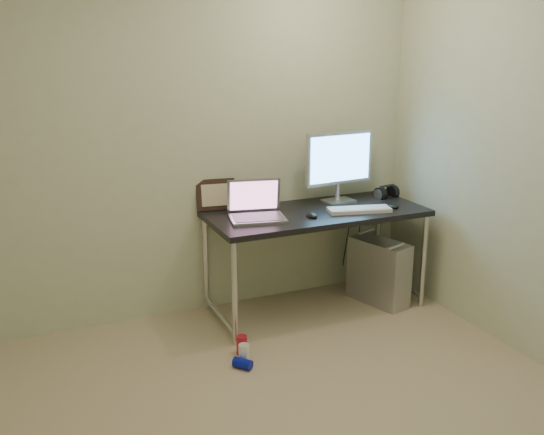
# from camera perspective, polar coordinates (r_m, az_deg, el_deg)

# --- Properties ---
(wall_back) EXTENTS (3.50, 0.02, 2.50)m
(wall_back) POSITION_cam_1_polar(r_m,az_deg,el_deg) (4.22, -8.37, 7.07)
(wall_back) COLOR beige
(wall_back) RESTS_ON ground
(desk) EXTENTS (1.56, 0.68, 0.75)m
(desk) POSITION_cam_1_polar(r_m,az_deg,el_deg) (4.35, 4.17, -0.38)
(desk) COLOR black
(desk) RESTS_ON ground
(tower_computer) EXTENTS (0.33, 0.50, 0.52)m
(tower_computer) POSITION_cam_1_polar(r_m,az_deg,el_deg) (4.64, 10.01, -5.04)
(tower_computer) COLOR #AAAAAF
(tower_computer) RESTS_ON ground
(cable_a) EXTENTS (0.01, 0.16, 0.69)m
(cable_a) POSITION_cam_1_polar(r_m,az_deg,el_deg) (4.88, 7.09, -1.93)
(cable_a) COLOR black
(cable_a) RESTS_ON ground
(cable_b) EXTENTS (0.02, 0.11, 0.71)m
(cable_b) POSITION_cam_1_polar(r_m,az_deg,el_deg) (4.91, 8.10, -2.09)
(cable_b) COLOR black
(cable_b) RESTS_ON ground
(can_red) EXTENTS (0.08, 0.08, 0.12)m
(can_red) POSITION_cam_1_polar(r_m,az_deg,el_deg) (3.91, -2.86, -11.90)
(can_red) COLOR red
(can_red) RESTS_ON ground
(can_white) EXTENTS (0.07, 0.07, 0.13)m
(can_white) POSITION_cam_1_polar(r_m,az_deg,el_deg) (3.81, -2.63, -12.71)
(can_white) COLOR white
(can_white) RESTS_ON ground
(can_blue) EXTENTS (0.12, 0.13, 0.06)m
(can_blue) POSITION_cam_1_polar(r_m,az_deg,el_deg) (3.77, -2.78, -13.57)
(can_blue) COLOR #0913A4
(can_blue) RESTS_ON ground
(laptop) EXTENTS (0.42, 0.37, 0.26)m
(laptop) POSITION_cam_1_polar(r_m,az_deg,el_deg) (4.12, -1.51, 0.77)
(laptop) COLOR silver
(laptop) RESTS_ON desk
(monitor) EXTENTS (0.56, 0.18, 0.53)m
(monitor) POSITION_cam_1_polar(r_m,az_deg,el_deg) (4.51, 6.36, 5.28)
(monitor) COLOR silver
(monitor) RESTS_ON desk
(keyboard) EXTENTS (0.47, 0.24, 0.03)m
(keyboard) POSITION_cam_1_polar(r_m,az_deg,el_deg) (4.33, 8.21, 0.73)
(keyboard) COLOR silver
(keyboard) RESTS_ON desk
(mouse_right) EXTENTS (0.09, 0.12, 0.04)m
(mouse_right) POSITION_cam_1_polar(r_m,az_deg,el_deg) (4.48, 11.34, 1.16)
(mouse_right) COLOR black
(mouse_right) RESTS_ON desk
(mouse_left) EXTENTS (0.07, 0.11, 0.04)m
(mouse_left) POSITION_cam_1_polar(r_m,az_deg,el_deg) (4.16, 3.76, 0.29)
(mouse_left) COLOR black
(mouse_left) RESTS_ON desk
(headphones) EXTENTS (0.19, 0.12, 0.12)m
(headphones) POSITION_cam_1_polar(r_m,az_deg,el_deg) (4.77, 10.73, 2.28)
(headphones) COLOR black
(headphones) RESTS_ON desk
(picture_frame) EXTENTS (0.29, 0.12, 0.22)m
(picture_frame) POSITION_cam_1_polar(r_m,az_deg,el_deg) (4.33, -5.32, 2.17)
(picture_frame) COLOR black
(picture_frame) RESTS_ON desk
(webcam) EXTENTS (0.05, 0.04, 0.12)m
(webcam) POSITION_cam_1_polar(r_m,az_deg,el_deg) (4.40, -2.59, 2.17)
(webcam) COLOR silver
(webcam) RESTS_ON desk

